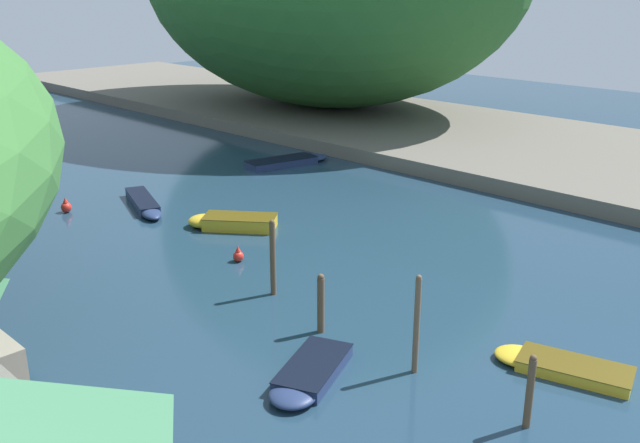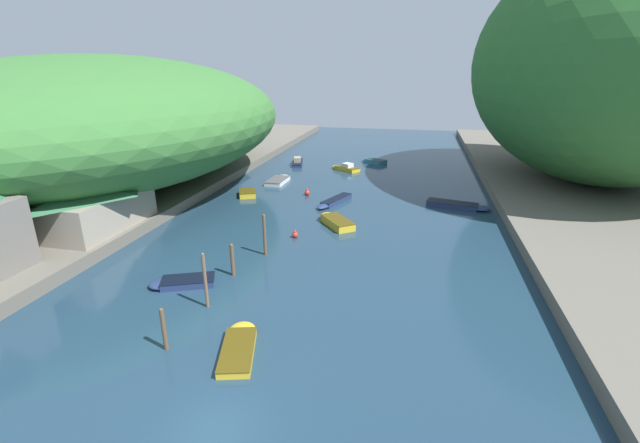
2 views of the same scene
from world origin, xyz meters
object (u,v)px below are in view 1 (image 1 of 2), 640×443
object	(u,v)px
boat_far_right_bank	(17,141)
channel_buoy_far	(238,255)
boat_small_dinghy	(308,376)
boat_mid_channel	(291,161)
channel_buoy_near	(66,206)
boat_navy_launch	(558,365)
boat_moored_right	(229,222)
boat_cabin_cruiser	(3,160)
boat_red_skiff	(145,205)

from	to	relation	value
boat_far_right_bank	channel_buoy_far	size ratio (longest dim) A/B	5.46
boat_small_dinghy	boat_far_right_bank	world-z (taller)	boat_far_right_bank
boat_mid_channel	boat_far_right_bank	xyz separation A→B (m)	(-11.40, 20.77, 0.05)
boat_small_dinghy	channel_buoy_near	xyz separation A→B (m)	(3.06, 23.27, 0.12)
boat_navy_launch	boat_moored_right	world-z (taller)	boat_moored_right
boat_small_dinghy	boat_moored_right	size ratio (longest dim) A/B	0.95
boat_small_dinghy	boat_far_right_bank	xyz separation A→B (m)	(8.70, 42.99, 0.07)
boat_cabin_cruiser	channel_buoy_near	size ratio (longest dim) A/B	5.14
boat_navy_launch	boat_far_right_bank	xyz separation A→B (m)	(2.01, 48.66, 0.10)
boat_mid_channel	boat_moored_right	xyz separation A→B (m)	(-12.06, -7.90, 0.10)
boat_small_dinghy	boat_mid_channel	bearing A→B (deg)	-64.98
boat_cabin_cruiser	channel_buoy_near	xyz separation A→B (m)	(-2.12, -13.92, 0.00)
boat_red_skiff	boat_far_right_bank	size ratio (longest dim) A/B	1.41
boat_navy_launch	channel_buoy_far	bearing A→B (deg)	79.49
boat_small_dinghy	boat_red_skiff	size ratio (longest dim) A/B	0.76
boat_red_skiff	boat_navy_launch	bearing A→B (deg)	110.95
boat_cabin_cruiser	boat_small_dinghy	xyz separation A→B (m)	(-5.18, -37.20, -0.11)
boat_cabin_cruiser	boat_red_skiff	xyz separation A→B (m)	(1.47, -16.63, -0.10)
boat_red_skiff	boat_moored_right	bearing A→B (deg)	123.41
boat_moored_right	boat_far_right_bank	xyz separation A→B (m)	(0.66, 28.67, -0.05)
boat_mid_channel	boat_far_right_bank	bearing A→B (deg)	-138.50
boat_small_dinghy	boat_red_skiff	bearing A→B (deg)	-40.76
boat_mid_channel	boat_far_right_bank	distance (m)	23.69
boat_cabin_cruiser	boat_far_right_bank	xyz separation A→B (m)	(3.52, 5.79, -0.05)
boat_navy_launch	boat_cabin_cruiser	xyz separation A→B (m)	(-1.50, 42.87, 0.14)
boat_far_right_bank	boat_mid_channel	bearing A→B (deg)	-119.61
boat_navy_launch	boat_cabin_cruiser	distance (m)	42.90
boat_mid_channel	channel_buoy_near	size ratio (longest dim) A/B	7.35
boat_cabin_cruiser	boat_moored_right	world-z (taller)	boat_cabin_cruiser
boat_red_skiff	boat_mid_channel	size ratio (longest dim) A/B	0.90
boat_cabin_cruiser	boat_red_skiff	distance (m)	16.69
boat_moored_right	channel_buoy_far	world-z (taller)	channel_buoy_far
boat_mid_channel	channel_buoy_near	world-z (taller)	channel_buoy_near
boat_navy_launch	boat_small_dinghy	bearing A→B (deg)	124.09
boat_cabin_cruiser	channel_buoy_far	distance (m)	27.03
boat_navy_launch	boat_cabin_cruiser	size ratio (longest dim) A/B	1.05
boat_moored_right	channel_buoy_near	bearing A→B (deg)	81.29
boat_cabin_cruiser	channel_buoy_far	bearing A→B (deg)	-145.71
boat_navy_launch	boat_cabin_cruiser	world-z (taller)	boat_cabin_cruiser
channel_buoy_far	boat_far_right_bank	bearing A→B (deg)	84.06
boat_moored_right	boat_mid_channel	bearing A→B (deg)	-4.58
boat_red_skiff	boat_far_right_bank	distance (m)	22.51
boat_small_dinghy	channel_buoy_near	bearing A→B (deg)	-30.33
boat_small_dinghy	boat_mid_channel	size ratio (longest dim) A/B	0.69
channel_buoy_near	channel_buoy_far	size ratio (longest dim) A/B	1.16
boat_navy_launch	boat_mid_channel	bearing A→B (deg)	48.76
boat_navy_launch	channel_buoy_far	xyz separation A→B (m)	(-1.40, 15.84, 0.10)
boat_far_right_bank	boat_moored_right	bearing A→B (deg)	-149.68
boat_navy_launch	boat_moored_right	distance (m)	20.04
boat_cabin_cruiser	boat_small_dinghy	bearing A→B (deg)	-153.86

